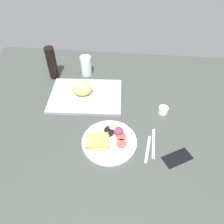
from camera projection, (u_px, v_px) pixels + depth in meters
The scene contains 10 objects.
ground_plane at pixel (108, 122), 127.34cm from camera, with size 190.00×150.00×3.00cm, color #383D38.
serving_tray at pixel (86, 96), 140.06cm from camera, with size 45.00×33.00×1.60cm, color gray.
bread_plate_near at pixel (82, 90), 136.40cm from camera, with size 19.35×19.35×10.03cm.
plate_with_salad at pixel (108, 140), 114.26cm from camera, with size 28.57×28.57×5.40cm.
drinking_glass at pixel (86, 66), 152.96cm from camera, with size 7.50×7.50×13.91cm, color silver.
soda_bottle at pixel (52, 63), 147.54cm from camera, with size 6.40×6.40×22.63cm, color black.
espresso_cup at pixel (163, 110), 129.24cm from camera, with size 5.60×5.60×4.00cm, color silver.
fork at pixel (148, 149), 112.14cm from camera, with size 17.00×1.40×0.50cm, color #B7B7BC.
knife at pixel (153, 143), 114.72cm from camera, with size 19.00×1.40×0.50cm, color #B7B7BC.
cell_phone at pixel (177, 158), 108.22cm from camera, with size 14.40×7.20×0.80cm, color black.
Camera 1 is at (10.91, -84.51, 93.33)cm, focal length 35.24 mm.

